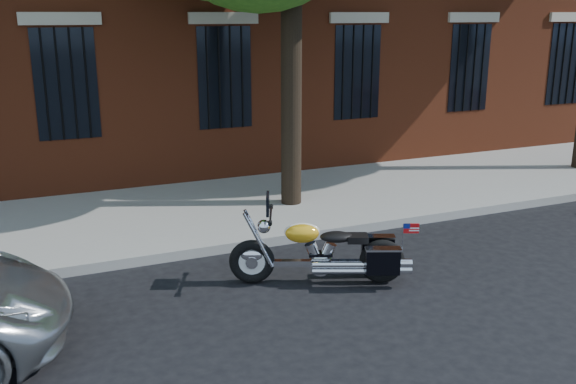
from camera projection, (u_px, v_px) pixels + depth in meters
name	position (u px, v px, depth m)	size (l,w,h in m)	color
ground	(342.00, 272.00, 8.84)	(120.00, 120.00, 0.00)	black
curb	(301.00, 236.00, 10.04)	(40.00, 0.16, 0.15)	gray
sidewalk	(258.00, 204.00, 11.70)	(40.00, 3.60, 0.15)	gray
motorcycle	(326.00, 254.00, 8.36)	(2.17, 1.31, 1.22)	black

